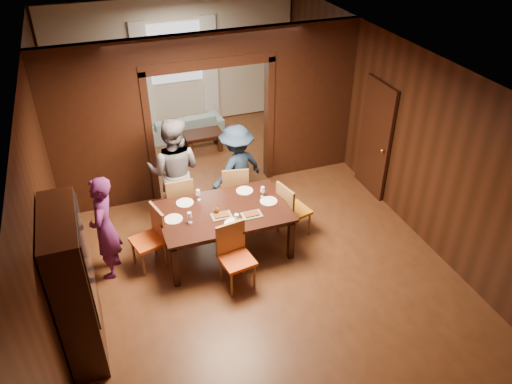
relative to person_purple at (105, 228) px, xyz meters
name	(u,v)px	position (x,y,z in m)	size (l,w,h in m)	color
floor	(241,234)	(2.09, 0.21, -0.81)	(9.00, 9.00, 0.00)	#4F2C16
ceiling	(237,63)	(2.09, 0.21, 2.09)	(5.50, 9.00, 0.02)	silver
room_walls	(206,106)	(2.09, 2.09, 0.69)	(5.52, 9.01, 2.90)	black
person_purple	(105,228)	(0.00, 0.00, 0.00)	(0.59, 0.39, 1.62)	#581F5B
person_grey	(175,172)	(1.23, 0.98, 0.13)	(0.91, 0.71, 1.88)	slate
person_navy	(237,169)	(2.28, 0.94, -0.02)	(1.03, 0.59, 1.59)	#1B2C43
sofa	(183,125)	(2.01, 4.06, -0.56)	(1.75, 0.69, 0.51)	#86A7AF
serving_bowl	(232,203)	(1.89, 0.00, -0.02)	(0.28, 0.28, 0.07)	black
dining_table	(225,230)	(1.74, -0.09, -0.43)	(1.95, 1.21, 0.76)	black
coffee_table	(203,141)	(2.27, 3.25, -0.61)	(0.80, 0.50, 0.40)	black
chair_left	(147,239)	(0.56, -0.04, -0.33)	(0.44, 0.44, 0.97)	#D74D14
chair_right	(294,209)	(2.92, -0.06, -0.33)	(0.44, 0.44, 0.97)	orange
chair_far_l	(179,200)	(1.22, 0.82, -0.33)	(0.44, 0.44, 0.97)	red
chair_far_r	(235,188)	(2.20, 0.84, -0.33)	(0.44, 0.44, 0.97)	red
chair_near	(237,259)	(1.68, -0.90, -0.33)	(0.44, 0.44, 0.97)	#EC5316
hutch	(74,287)	(-0.44, -1.29, 0.19)	(0.40, 1.20, 2.00)	black
door_right	(375,139)	(4.79, 0.71, 0.24)	(0.06, 0.90, 2.10)	black
window_far	(175,53)	(2.09, 4.65, 0.89)	(1.20, 0.03, 1.30)	silver
curtain_left	(143,78)	(1.34, 4.61, 0.44)	(0.35, 0.06, 2.40)	white
curtain_right	(210,70)	(2.84, 4.61, 0.44)	(0.35, 0.06, 2.40)	white
plate_left	(174,219)	(0.98, -0.06, -0.05)	(0.27, 0.27, 0.01)	white
plate_far_l	(185,203)	(1.23, 0.30, -0.05)	(0.27, 0.27, 0.01)	white
plate_far_r	(245,191)	(2.20, 0.31, -0.05)	(0.27, 0.27, 0.01)	white
plate_right	(269,201)	(2.46, -0.10, -0.05)	(0.27, 0.27, 0.01)	white
plate_near	(233,223)	(1.77, -0.46, -0.05)	(0.27, 0.27, 0.01)	white
platter_a	(222,215)	(1.66, -0.22, -0.03)	(0.30, 0.20, 0.04)	slate
platter_b	(252,214)	(2.09, -0.35, -0.03)	(0.30, 0.20, 0.04)	gray
wineglass_left	(190,218)	(1.19, -0.22, 0.04)	(0.08, 0.08, 0.18)	silver
wineglass_far	(198,195)	(1.45, 0.32, 0.04)	(0.08, 0.08, 0.18)	silver
wineglass_right	(263,192)	(2.42, 0.06, 0.04)	(0.08, 0.08, 0.18)	white
tumbler	(237,218)	(1.83, -0.44, 0.02)	(0.07, 0.07, 0.14)	silver
condiment_jar	(217,211)	(1.61, -0.14, 0.00)	(0.08, 0.08, 0.11)	#4D2712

